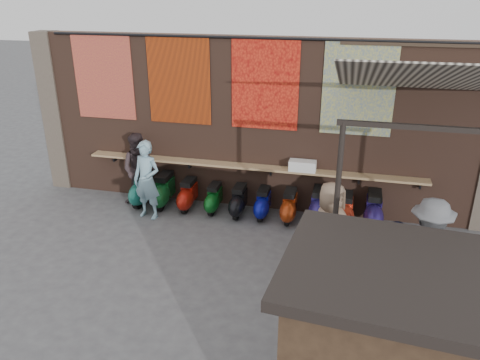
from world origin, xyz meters
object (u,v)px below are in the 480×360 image
(scooter_stool_5, at_px, (263,203))
(diner_right, at_px, (140,170))
(scooter_stool_9, at_px, (373,211))
(shelf_box, at_px, (302,166))
(shopper_tan, at_px, (329,229))
(shopper_navy, at_px, (394,262))
(shopper_grey, at_px, (427,251))
(scooter_stool_0, at_px, (142,189))
(scooter_stool_4, at_px, (239,201))
(scooter_stool_1, at_px, (164,191))
(scooter_stool_3, at_px, (214,199))
(scooter_stool_7, at_px, (318,206))
(scooter_stool_2, at_px, (188,195))
(scooter_stool_6, at_px, (289,206))
(diner_left, at_px, (147,180))
(scooter_stool_8, at_px, (345,211))

(scooter_stool_5, bearing_deg, diner_right, -179.98)
(scooter_stool_5, xyz_separation_m, scooter_stool_9, (2.47, 0.04, 0.07))
(shelf_box, relative_size, shopper_tan, 0.34)
(shopper_navy, height_order, shopper_grey, shopper_grey)
(scooter_stool_5, bearing_deg, shopper_navy, -43.42)
(scooter_stool_0, relative_size, scooter_stool_5, 1.15)
(scooter_stool_4, xyz_separation_m, shopper_tan, (2.17, -1.89, 0.55))
(shelf_box, bearing_deg, shopper_grey, -48.53)
(scooter_stool_1, relative_size, scooter_stool_9, 0.98)
(scooter_stool_3, xyz_separation_m, scooter_stool_7, (2.45, 0.01, 0.07))
(scooter_stool_0, relative_size, scooter_stool_4, 1.12)
(scooter_stool_3, distance_m, shopper_navy, 4.69)
(scooter_stool_2, distance_m, scooter_stool_6, 2.45)
(scooter_stool_5, bearing_deg, scooter_stool_2, 179.90)
(scooter_stool_1, height_order, scooter_stool_3, scooter_stool_1)
(scooter_stool_6, height_order, scooter_stool_9, scooter_stool_9)
(scooter_stool_9, height_order, shopper_tan, shopper_tan)
(scooter_stool_6, bearing_deg, scooter_stool_1, 179.42)
(shopper_tan, bearing_deg, scooter_stool_9, 8.85)
(scooter_stool_3, distance_m, scooter_stool_5, 1.19)
(shelf_box, distance_m, scooter_stool_5, 1.26)
(scooter_stool_9, bearing_deg, scooter_stool_6, -178.01)
(diner_right, bearing_deg, scooter_stool_7, -8.98)
(scooter_stool_0, relative_size, scooter_stool_1, 0.98)
(scooter_stool_4, xyz_separation_m, scooter_stool_9, (3.03, 0.07, 0.06))
(scooter_stool_1, distance_m, diner_left, 0.80)
(diner_right, relative_size, shopper_grey, 0.96)
(scooter_stool_5, height_order, shopper_navy, shopper_navy)
(scooter_stool_6, bearing_deg, scooter_stool_8, -0.75)
(scooter_stool_8, xyz_separation_m, diner_left, (-4.44, -0.56, 0.54))
(shelf_box, bearing_deg, diner_left, -165.23)
(scooter_stool_2, relative_size, shopper_tan, 0.43)
(shelf_box, xyz_separation_m, scooter_stool_6, (-0.22, -0.33, -0.88))
(scooter_stool_7, bearing_deg, shopper_navy, -60.80)
(scooter_stool_3, bearing_deg, shopper_tan, -34.71)
(shopper_grey, bearing_deg, scooter_stool_9, -75.76)
(shopper_grey, bearing_deg, scooter_stool_4, -35.08)
(scooter_stool_3, distance_m, scooter_stool_8, 3.05)
(scooter_stool_6, distance_m, diner_right, 3.68)
(shelf_box, distance_m, diner_right, 3.89)
(shelf_box, relative_size, scooter_stool_5, 0.83)
(scooter_stool_0, distance_m, scooter_stool_2, 1.19)
(scooter_stool_4, xyz_separation_m, scooter_stool_8, (2.43, -0.01, 0.03))
(shopper_grey, bearing_deg, diner_right, -24.10)
(shopper_navy, bearing_deg, scooter_stool_5, -44.46)
(scooter_stool_9, distance_m, diner_right, 5.52)
(scooter_stool_0, bearing_deg, scooter_stool_2, 0.09)
(scooter_stool_5, distance_m, shopper_grey, 4.07)
(scooter_stool_7, bearing_deg, scooter_stool_1, -179.73)
(scooter_stool_9, bearing_deg, scooter_stool_4, -178.67)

